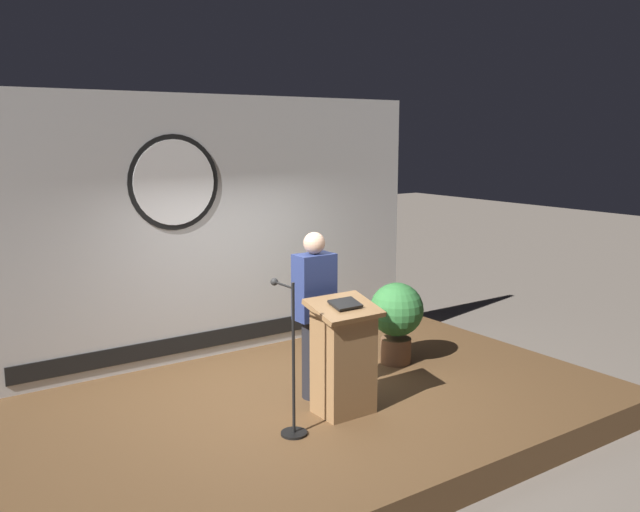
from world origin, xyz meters
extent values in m
plane|color=#6B6056|center=(0.00, 0.00, 0.00)|extent=(40.00, 40.00, 0.00)
cube|color=brown|center=(0.00, 0.00, 0.15)|extent=(6.40, 4.00, 0.30)
cube|color=silver|center=(0.00, 1.85, 1.86)|extent=(5.55, 0.10, 3.13)
cylinder|color=black|center=(-0.58, 1.80, 2.43)|extent=(1.09, 0.02, 1.09)
cylinder|color=white|center=(-0.58, 1.79, 2.43)|extent=(0.97, 0.02, 0.97)
cube|color=black|center=(0.00, 1.79, 0.52)|extent=(4.99, 0.02, 0.20)
cube|color=olive|center=(0.14, -0.47, 0.81)|extent=(0.52, 0.40, 1.02)
cube|color=olive|center=(0.14, -0.47, 1.35)|extent=(0.64, 0.50, 0.17)
cube|color=black|center=(0.14, -0.49, 1.39)|extent=(0.28, 0.20, 0.07)
cylinder|color=black|center=(0.13, 0.01, 0.72)|extent=(0.26, 0.26, 0.83)
cube|color=navy|center=(0.13, 0.01, 1.46)|extent=(0.40, 0.24, 0.67)
sphere|color=tan|center=(0.13, 0.01, 1.91)|extent=(0.22, 0.22, 0.22)
cylinder|color=black|center=(-0.52, -0.62, 0.31)|extent=(0.24, 0.24, 0.02)
cylinder|color=black|center=(-0.52, -0.62, 1.00)|extent=(0.03, 0.03, 1.41)
cylinder|color=black|center=(-0.52, -0.46, 1.66)|extent=(0.02, 0.31, 0.02)
sphere|color=#262626|center=(-0.52, -0.31, 1.66)|extent=(0.07, 0.07, 0.07)
cylinder|color=brown|center=(1.51, 0.33, 0.45)|extent=(0.36, 0.36, 0.30)
sphere|color=#2D6B33|center=(1.51, 0.33, 0.95)|extent=(0.63, 0.63, 0.63)
camera|label=1|loc=(-3.57, -5.44, 2.98)|focal=37.87mm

